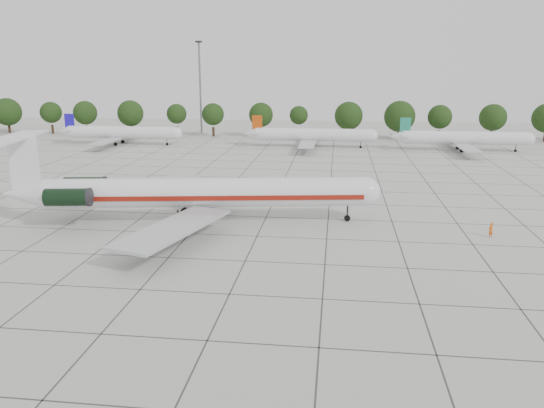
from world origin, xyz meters
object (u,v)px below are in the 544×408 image
object	(u,v)px
bg_airliner_c	(312,135)
bg_airliner_d	(464,138)
ground_crew	(491,230)
bg_airliner_b	(122,133)
floodlight_mast	(200,82)
main_airliner	(186,192)

from	to	relation	value
bg_airliner_c	bg_airliner_d	size ratio (longest dim) A/B	1.00
ground_crew	bg_airliner_d	xyz separation A→B (m)	(10.95, 64.13, 2.04)
bg_airliner_d	ground_crew	bearing A→B (deg)	-99.69
bg_airliner_b	ground_crew	bearing A→B (deg)	-42.44
bg_airliner_d	floodlight_mast	bearing A→B (deg)	159.72
main_airliner	bg_airliner_c	xyz separation A→B (m)	(12.52, 63.97, -0.96)
bg_airliner_b	bg_airliner_d	xyz separation A→B (m)	(81.26, -0.16, 0.00)
bg_airliner_b	bg_airliner_d	world-z (taller)	same
bg_airliner_b	bg_airliner_d	bearing A→B (deg)	-0.11
floodlight_mast	bg_airliner_c	bearing A→B (deg)	-35.60
bg_airliner_b	bg_airliner_c	size ratio (longest dim) A/B	1.00
main_airliner	ground_crew	size ratio (longest dim) A/B	26.74
main_airliner	bg_airliner_c	bearing A→B (deg)	70.27
main_airliner	bg_airliner_d	bearing A→B (deg)	44.45
main_airliner	bg_airliner_d	size ratio (longest dim) A/B	1.65
main_airliner	bg_airliner_d	xyz separation A→B (m)	(47.02, 62.65, -0.96)
main_airliner	ground_crew	xyz separation A→B (m)	(36.07, -1.48, -3.00)
floodlight_mast	main_airliner	bearing A→B (deg)	-76.83
ground_crew	bg_airliner_b	bearing A→B (deg)	-73.55
bg_airliner_b	floodlight_mast	distance (m)	30.54
main_airliner	floodlight_mast	size ratio (longest dim) A/B	1.83
bg_airliner_b	bg_airliner_c	world-z (taller)	same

